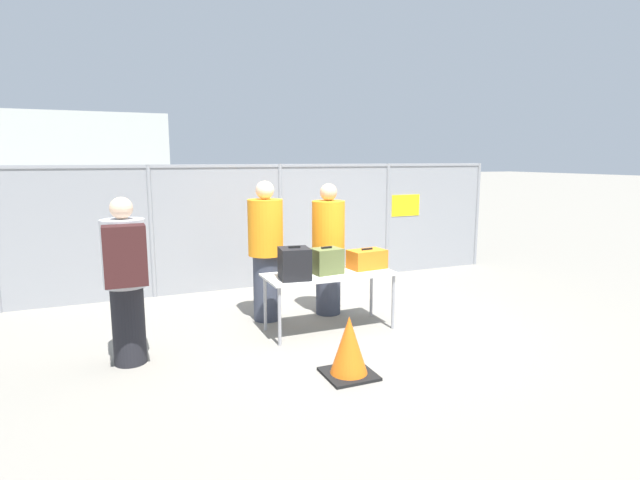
# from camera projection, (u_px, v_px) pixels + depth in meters

# --- Properties ---
(ground_plane) EXTENTS (120.00, 120.00, 0.00)m
(ground_plane) POSITION_uv_depth(u_px,v_px,m) (341.00, 326.00, 6.43)
(ground_plane) COLOR gray
(fence_section) EXTENTS (8.40, 0.07, 2.05)m
(fence_section) POSITION_uv_depth(u_px,v_px,m) (281.00, 222.00, 8.45)
(fence_section) COLOR gray
(fence_section) RESTS_ON ground_plane
(inspection_table) EXTENTS (1.63, 0.69, 0.73)m
(inspection_table) POSITION_uv_depth(u_px,v_px,m) (330.00, 278.00, 6.22)
(inspection_table) COLOR silver
(inspection_table) RESTS_ON ground_plane
(suitcase_black) EXTENTS (0.39, 0.38, 0.40)m
(suitcase_black) POSITION_uv_depth(u_px,v_px,m) (295.00, 264.00, 5.89)
(suitcase_black) COLOR black
(suitcase_black) RESTS_ON inspection_table
(suitcase_olive) EXTENTS (0.39, 0.32, 0.34)m
(suitcase_olive) POSITION_uv_depth(u_px,v_px,m) (327.00, 261.00, 6.20)
(suitcase_olive) COLOR #566033
(suitcase_olive) RESTS_ON inspection_table
(suitcase_orange) EXTENTS (0.50, 0.34, 0.27)m
(suitcase_orange) POSITION_uv_depth(u_px,v_px,m) (367.00, 259.00, 6.48)
(suitcase_orange) COLOR orange
(suitcase_orange) RESTS_ON inspection_table
(traveler_hooded) EXTENTS (0.44, 0.67, 1.76)m
(traveler_hooded) POSITION_uv_depth(u_px,v_px,m) (126.00, 275.00, 5.08)
(traveler_hooded) COLOR black
(traveler_hooded) RESTS_ON ground_plane
(security_worker_near) EXTENTS (0.45, 0.45, 1.81)m
(security_worker_near) POSITION_uv_depth(u_px,v_px,m) (328.00, 247.00, 6.84)
(security_worker_near) COLOR #383D4C
(security_worker_near) RESTS_ON ground_plane
(security_worker_far) EXTENTS (0.46, 0.46, 1.86)m
(security_worker_far) POSITION_uv_depth(u_px,v_px,m) (266.00, 249.00, 6.57)
(security_worker_far) COLOR #383D4C
(security_worker_far) RESTS_ON ground_plane
(utility_trailer) EXTENTS (3.24, 2.13, 0.73)m
(utility_trailer) POSITION_uv_depth(u_px,v_px,m) (309.00, 237.00, 11.12)
(utility_trailer) COLOR #B2B2B7
(utility_trailer) RESTS_ON ground_plane
(distant_hangar) EXTENTS (17.82, 10.40, 5.10)m
(distant_hangar) POSITION_uv_depth(u_px,v_px,m) (29.00, 153.00, 34.86)
(distant_hangar) COLOR #B2B7B2
(distant_hangar) RESTS_ON ground_plane
(traffic_cone) EXTENTS (0.49, 0.49, 0.61)m
(traffic_cone) POSITION_uv_depth(u_px,v_px,m) (349.00, 348.00, 4.93)
(traffic_cone) COLOR black
(traffic_cone) RESTS_ON ground_plane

